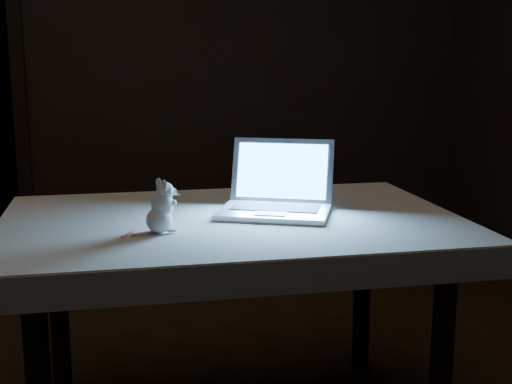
{
  "coord_description": "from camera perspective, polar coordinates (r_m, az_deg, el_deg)",
  "views": [
    {
      "loc": [
        -0.08,
        -1.91,
        1.14
      ],
      "look_at": [
        0.34,
        0.03,
        0.74
      ],
      "focal_mm": 48.0,
      "sensor_mm": 36.0,
      "label": 1
    }
  ],
  "objects": [
    {
      "name": "plush_mouse",
      "position": [
        1.83,
        -8.09,
        -1.21
      ],
      "size": [
        0.12,
        0.12,
        0.14
      ],
      "primitive_type": null,
      "rotation": [
        0.0,
        0.0,
        -0.1
      ],
      "color": "white",
      "rests_on": "tablecloth"
    },
    {
      "name": "table",
      "position": [
        2.12,
        -1.98,
        -11.09
      ],
      "size": [
        1.25,
        0.81,
        0.67
      ],
      "primitive_type": null,
      "rotation": [
        0.0,
        0.0,
        -0.01
      ],
      "color": "black",
      "rests_on": "floor"
    },
    {
      "name": "tablecloth",
      "position": [
        1.96,
        -3.66,
        -3.74
      ],
      "size": [
        1.44,
        1.07,
        0.08
      ],
      "primitive_type": null,
      "rotation": [
        0.0,
        0.0,
        -0.15
      ],
      "color": "beige",
      "rests_on": "table"
    },
    {
      "name": "laptop",
      "position": [
        2.02,
        1.54,
        1.11
      ],
      "size": [
        0.41,
        0.39,
        0.22
      ],
      "primitive_type": null,
      "rotation": [
        0.0,
        0.0,
        -0.4
      ],
      "color": "silver",
      "rests_on": "tablecloth"
    },
    {
      "name": "back_wall",
      "position": [
        4.41,
        -11.33,
        13.14
      ],
      "size": [
        4.5,
        0.04,
        2.6
      ],
      "primitive_type": "cube",
      "color": "black",
      "rests_on": "ground"
    }
  ]
}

